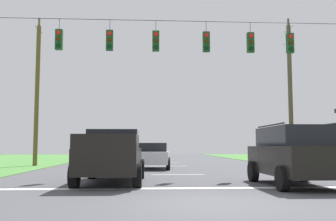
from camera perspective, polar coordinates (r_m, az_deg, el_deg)
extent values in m
plane|color=#47474C|center=(9.54, 6.22, -13.20)|extent=(120.00, 120.00, 0.00)
cube|color=white|center=(12.65, 3.81, -11.23)|extent=(14.46, 0.45, 0.01)
cube|color=white|center=(18.59, 1.48, -9.32)|extent=(2.50, 0.15, 0.01)
cube|color=white|center=(26.44, 0.04, -8.11)|extent=(2.50, 0.15, 0.01)
cube|color=white|center=(32.95, -0.64, -7.55)|extent=(2.50, 0.15, 0.01)
cube|color=white|center=(39.99, -1.12, -7.14)|extent=(2.50, 0.15, 0.01)
cube|color=white|center=(43.05, -1.28, -7.01)|extent=(2.50, 0.15, 0.01)
cylinder|color=black|center=(18.87, 1.12, 12.94)|extent=(16.92, 0.02, 0.02)
cylinder|color=black|center=(19.16, -15.56, 12.04)|extent=(0.02, 0.02, 0.51)
cube|color=#19471E|center=(18.95, -15.62, 9.93)|extent=(0.32, 0.24, 0.95)
cylinder|color=red|center=(18.90, -15.69, 10.90)|extent=(0.20, 0.04, 0.20)
cylinder|color=#352203|center=(18.82, -15.71, 10.03)|extent=(0.20, 0.04, 0.20)
cylinder|color=black|center=(18.75, -15.73, 9.14)|extent=(0.20, 0.04, 0.20)
cylinder|color=black|center=(18.81, -8.48, 12.23)|extent=(0.02, 0.02, 0.51)
cube|color=#19471E|center=(18.60, -8.51, 10.08)|extent=(0.32, 0.24, 0.95)
cylinder|color=red|center=(18.55, -8.54, 11.07)|extent=(0.20, 0.04, 0.20)
cylinder|color=#352203|center=(18.47, -8.55, 10.18)|extent=(0.20, 0.04, 0.20)
cylinder|color=black|center=(18.39, -8.57, 9.28)|extent=(0.20, 0.04, 0.20)
cylinder|color=black|center=(18.74, -1.79, 12.24)|extent=(0.02, 0.02, 0.51)
cube|color=#19471E|center=(18.53, -1.79, 10.08)|extent=(0.32, 0.24, 0.95)
cylinder|color=red|center=(18.48, -1.78, 11.08)|extent=(0.20, 0.04, 0.20)
cylinder|color=#352203|center=(18.40, -1.78, 10.18)|extent=(0.20, 0.04, 0.20)
cylinder|color=black|center=(18.32, -1.79, 9.28)|extent=(0.20, 0.04, 0.20)
cylinder|color=black|center=(18.95, 5.58, 12.06)|extent=(0.02, 0.02, 0.51)
cube|color=#19471E|center=(18.75, 5.60, 9.93)|extent=(0.32, 0.24, 0.95)
cylinder|color=red|center=(18.69, 5.66, 10.91)|extent=(0.20, 0.04, 0.20)
cylinder|color=#352203|center=(18.61, 5.67, 10.03)|extent=(0.20, 0.04, 0.20)
cylinder|color=black|center=(18.54, 5.68, 9.13)|extent=(0.20, 0.04, 0.20)
cylinder|color=black|center=(19.38, 11.90, 11.76)|extent=(0.02, 0.02, 0.51)
cube|color=#19471E|center=(19.18, 11.94, 9.67)|extent=(0.32, 0.24, 0.95)
cylinder|color=red|center=(19.13, 12.04, 10.63)|extent=(0.20, 0.04, 0.20)
cylinder|color=#352203|center=(19.05, 12.06, 9.76)|extent=(0.20, 0.04, 0.20)
cylinder|color=black|center=(18.98, 12.07, 8.88)|extent=(0.20, 0.04, 0.20)
cylinder|color=black|center=(19.96, 17.31, 11.38)|extent=(0.02, 0.02, 0.51)
cube|color=#19471E|center=(19.76, 17.37, 9.35)|extent=(0.32, 0.24, 0.95)
cylinder|color=red|center=(19.71, 17.49, 10.28)|extent=(0.20, 0.04, 0.20)
cylinder|color=#352203|center=(19.63, 17.52, 9.43)|extent=(0.20, 0.04, 0.20)
cylinder|color=black|center=(19.56, 17.54, 8.58)|extent=(0.20, 0.04, 0.20)
cube|color=black|center=(14.57, -8.17, -7.16)|extent=(2.10, 5.44, 0.85)
cube|color=black|center=(15.21, -7.88, -4.16)|extent=(1.88, 1.93, 0.70)
cube|color=black|center=(13.36, -12.75, -4.47)|extent=(0.14, 2.38, 0.45)
cube|color=black|center=(13.15, -4.65, -4.58)|extent=(0.14, 2.38, 0.45)
cube|color=black|center=(11.93, -9.43, -4.46)|extent=(1.96, 0.14, 0.45)
cylinder|color=black|center=(16.54, -11.02, -8.36)|extent=(0.29, 0.80, 0.80)
cylinder|color=black|center=(16.36, -4.00, -8.48)|extent=(0.29, 0.80, 0.80)
cylinder|color=black|center=(12.93, -13.51, -9.21)|extent=(0.29, 0.80, 0.80)
cylinder|color=black|center=(12.70, -4.50, -9.41)|extent=(0.29, 0.80, 0.80)
cube|color=black|center=(14.00, 17.92, -6.92)|extent=(1.99, 4.81, 0.95)
cube|color=black|center=(13.86, 18.05, -3.62)|extent=(1.82, 3.21, 0.65)
cylinder|color=black|center=(13.59, 14.65, -2.10)|extent=(0.07, 2.72, 0.05)
cylinder|color=black|center=(14.20, 21.21, -2.05)|extent=(0.07, 2.72, 0.05)
cylinder|color=black|center=(15.28, 12.31, -8.67)|extent=(0.27, 0.76, 0.76)
cylinder|color=black|center=(15.90, 19.18, -8.37)|extent=(0.27, 0.76, 0.76)
cylinder|color=black|center=(12.16, 16.39, -9.49)|extent=(0.27, 0.76, 0.76)
cube|color=silver|center=(28.71, -8.63, -6.50)|extent=(4.31, 1.82, 0.70)
cube|color=black|center=(28.70, -8.61, -5.30)|extent=(2.11, 1.63, 0.50)
cylinder|color=black|center=(29.51, -5.70, -7.17)|extent=(0.64, 0.22, 0.64)
cylinder|color=black|center=(27.72, -5.87, -7.30)|extent=(0.64, 0.22, 0.64)
cylinder|color=black|center=(29.78, -11.21, -7.08)|extent=(0.64, 0.22, 0.64)
cylinder|color=black|center=(28.00, -11.73, -7.20)|extent=(0.64, 0.22, 0.64)
cube|color=maroon|center=(28.35, 18.92, -6.29)|extent=(4.45, 2.19, 0.70)
cube|color=black|center=(28.35, 18.88, -5.08)|extent=(2.24, 1.81, 0.50)
cylinder|color=black|center=(29.65, 21.07, -6.84)|extent=(0.66, 0.28, 0.64)
cylinder|color=black|center=(27.96, 22.28, -6.92)|extent=(0.66, 0.28, 0.64)
cylinder|color=black|center=(28.86, 15.70, -7.05)|extent=(0.66, 0.28, 0.64)
cylinder|color=black|center=(27.11, 16.61, -7.16)|extent=(0.66, 0.28, 0.64)
cube|color=silver|center=(23.32, -2.19, -6.85)|extent=(2.09, 4.41, 0.70)
cube|color=black|center=(23.31, -2.18, -5.38)|extent=(1.76, 2.20, 0.50)
cylinder|color=black|center=(21.89, 0.01, -7.88)|extent=(0.26, 0.65, 0.64)
cylinder|color=black|center=(21.98, -4.73, -7.85)|extent=(0.26, 0.65, 0.64)
cylinder|color=black|center=(24.72, 0.07, -7.58)|extent=(0.26, 0.65, 0.64)
cylinder|color=black|center=(24.80, -4.13, -7.56)|extent=(0.26, 0.65, 0.64)
cylinder|color=brown|center=(29.78, 17.41, 2.30)|extent=(0.31, 0.31, 10.22)
cube|color=brown|center=(30.73, 17.17, 11.04)|extent=(0.12, 0.12, 1.85)
cylinder|color=#B2B7BC|center=(31.43, 16.68, 10.88)|extent=(0.08, 0.08, 0.12)
cylinder|color=#B2B7BC|center=(30.10, 17.67, 11.63)|extent=(0.08, 0.08, 0.12)
cube|color=brown|center=(30.50, 17.22, 9.41)|extent=(0.12, 0.12, 2.38)
cylinder|color=#B2B7BC|center=(31.39, 16.59, 9.20)|extent=(0.08, 0.08, 0.12)
cylinder|color=#B2B7BC|center=(29.67, 17.86, 10.08)|extent=(0.08, 0.08, 0.12)
cylinder|color=brown|center=(28.11, -18.57, 2.17)|extent=(0.30, 0.30, 9.64)
cube|color=brown|center=(28.99, -18.31, 10.86)|extent=(0.12, 0.12, 1.92)
cylinder|color=#B2B7BC|center=(29.74, -17.92, 10.68)|extent=(0.08, 0.08, 0.12)
cylinder|color=#B2B7BC|center=(28.31, -18.71, 11.52)|extent=(0.08, 0.08, 0.12)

